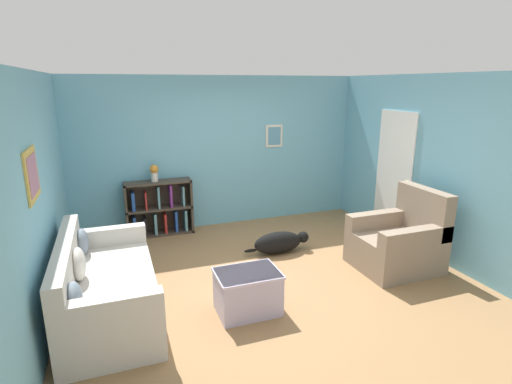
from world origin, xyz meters
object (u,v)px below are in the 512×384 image
couch (104,289)px  vase (154,172)px  bookshelf (159,209)px  recliner_chair (399,242)px  dog (279,242)px  coffee_table (248,291)px

couch → vase: vase is taller
bookshelf → recliner_chair: bearing=-39.4°
vase → recliner_chair: bearing=-38.8°
bookshelf → dog: bookshelf is taller
dog → vase: (-1.62, 1.40, 0.91)m
dog → vase: 2.33m
couch → coffee_table: bearing=-17.0°
dog → bookshelf: bearing=138.0°
couch → bookshelf: size_ratio=1.82×
couch → dog: size_ratio=1.93×
couch → vase: bearing=70.2°
bookshelf → recliner_chair: size_ratio=0.99×
recliner_chair → coffee_table: recliner_chair is taller
recliner_chair → vase: bearing=141.2°
bookshelf → recliner_chair: 3.80m
coffee_table → vase: vase is taller
couch → dog: bearing=20.2°
recliner_chair → vase: (-2.97, 2.39, 0.71)m
recliner_chair → dog: bearing=143.7°
recliner_chair → coffee_table: 2.35m
couch → coffee_table: 1.55m
couch → vase: size_ratio=7.16×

